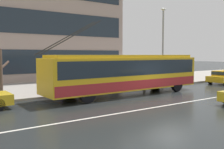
{
  "coord_description": "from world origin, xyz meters",
  "views": [
    {
      "loc": [
        -11.87,
        -10.8,
        2.83
      ],
      "look_at": [
        -1.8,
        3.69,
        1.42
      ],
      "focal_mm": 40.36,
      "sensor_mm": 36.0,
      "label": 1
    }
  ],
  "objects_px": {
    "pedestrian_approaching_curb": "(144,67)",
    "pedestrian_at_shelter": "(63,70)",
    "bus_shelter": "(95,64)",
    "pedestrian_walking_past": "(88,68)",
    "street_lamp": "(163,39)",
    "trolleybus": "(127,73)"
  },
  "relations": [
    {
      "from": "pedestrian_walking_past",
      "to": "pedestrian_approaching_curb",
      "type": "bearing_deg",
      "value": -7.54
    },
    {
      "from": "trolleybus",
      "to": "bus_shelter",
      "type": "xyz_separation_m",
      "value": [
        -0.34,
        3.7,
        0.49
      ]
    },
    {
      "from": "pedestrian_at_shelter",
      "to": "pedestrian_approaching_curb",
      "type": "height_order",
      "value": "pedestrian_at_shelter"
    },
    {
      "from": "trolleybus",
      "to": "pedestrian_at_shelter",
      "type": "xyz_separation_m",
      "value": [
        -3.28,
        3.52,
        0.1
      ]
    },
    {
      "from": "pedestrian_approaching_curb",
      "to": "pedestrian_at_shelter",
      "type": "bearing_deg",
      "value": 175.38
    },
    {
      "from": "bus_shelter",
      "to": "pedestrian_walking_past",
      "type": "distance_m",
      "value": 0.82
    },
    {
      "from": "bus_shelter",
      "to": "street_lamp",
      "type": "distance_m",
      "value": 7.21
    },
    {
      "from": "bus_shelter",
      "to": "pedestrian_approaching_curb",
      "type": "relative_size",
      "value": 2.03
    },
    {
      "from": "bus_shelter",
      "to": "pedestrian_at_shelter",
      "type": "bearing_deg",
      "value": -176.37
    },
    {
      "from": "trolleybus",
      "to": "pedestrian_walking_past",
      "type": "xyz_separation_m",
      "value": [
        -1.1,
        3.62,
        0.21
      ]
    },
    {
      "from": "pedestrian_at_shelter",
      "to": "pedestrian_walking_past",
      "type": "distance_m",
      "value": 2.18
    },
    {
      "from": "bus_shelter",
      "to": "pedestrian_approaching_curb",
      "type": "distance_m",
      "value": 4.69
    },
    {
      "from": "pedestrian_approaching_curb",
      "to": "pedestrian_walking_past",
      "type": "height_order",
      "value": "pedestrian_walking_past"
    },
    {
      "from": "trolleybus",
      "to": "bus_shelter",
      "type": "distance_m",
      "value": 3.75
    },
    {
      "from": "street_lamp",
      "to": "pedestrian_walking_past",
      "type": "bearing_deg",
      "value": 173.46
    },
    {
      "from": "bus_shelter",
      "to": "street_lamp",
      "type": "relative_size",
      "value": 0.56
    },
    {
      "from": "street_lamp",
      "to": "pedestrian_at_shelter",
      "type": "bearing_deg",
      "value": 175.51
    },
    {
      "from": "trolleybus",
      "to": "street_lamp",
      "type": "bearing_deg",
      "value": 23.1
    },
    {
      "from": "trolleybus",
      "to": "pedestrian_walking_past",
      "type": "relative_size",
      "value": 6.2
    },
    {
      "from": "bus_shelter",
      "to": "pedestrian_at_shelter",
      "type": "xyz_separation_m",
      "value": [
        -2.94,
        -0.19,
        -0.38
      ]
    },
    {
      "from": "bus_shelter",
      "to": "street_lamp",
      "type": "bearing_deg",
      "value": -7.97
    },
    {
      "from": "pedestrian_walking_past",
      "to": "pedestrian_at_shelter",
      "type": "bearing_deg",
      "value": -177.34
    }
  ]
}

